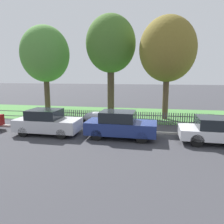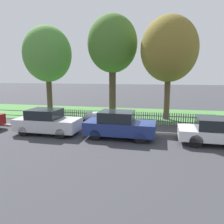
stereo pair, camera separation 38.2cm
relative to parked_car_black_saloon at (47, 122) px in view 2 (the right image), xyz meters
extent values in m
plane|color=#38383D|center=(4.17, 1.15, -0.74)|extent=(120.00, 120.00, 0.00)
cube|color=#B2ADA3|center=(4.17, 1.25, -0.68)|extent=(32.75, 0.20, 0.12)
cube|color=#477F3D|center=(4.17, 7.19, -0.73)|extent=(32.75, 7.07, 0.01)
cube|color=#4C4C51|center=(4.17, 3.68, -0.49)|extent=(32.75, 0.03, 0.05)
cube|color=#4C4C51|center=(4.17, 3.68, -0.10)|extent=(32.75, 0.03, 0.05)
cube|color=#4C4C51|center=(-1.83, 3.66, -0.29)|extent=(0.06, 0.03, 0.88)
cube|color=#4C4C51|center=(-1.67, 3.66, -0.29)|extent=(0.06, 0.03, 0.88)
cube|color=#4C4C51|center=(-1.52, 3.66, -0.29)|extent=(0.06, 0.03, 0.88)
cube|color=#4C4C51|center=(-1.37, 3.66, -0.29)|extent=(0.06, 0.03, 0.88)
cube|color=#4C4C51|center=(-1.22, 3.66, -0.29)|extent=(0.06, 0.03, 0.88)
cube|color=#4C4C51|center=(-1.07, 3.66, -0.29)|extent=(0.06, 0.03, 0.88)
cube|color=#4C4C51|center=(-0.92, 3.66, -0.29)|extent=(0.06, 0.03, 0.88)
cube|color=#4C4C51|center=(-0.76, 3.66, -0.29)|extent=(0.06, 0.03, 0.88)
cube|color=#4C4C51|center=(-0.61, 3.66, -0.29)|extent=(0.06, 0.03, 0.88)
cube|color=#4C4C51|center=(-0.46, 3.66, -0.29)|extent=(0.06, 0.03, 0.88)
cube|color=#4C4C51|center=(-0.31, 3.66, -0.29)|extent=(0.06, 0.03, 0.88)
cube|color=#4C4C51|center=(-0.16, 3.66, -0.29)|extent=(0.06, 0.03, 0.88)
cube|color=#4C4C51|center=(0.00, 3.66, -0.29)|extent=(0.06, 0.03, 0.88)
cube|color=#4C4C51|center=(0.15, 3.66, -0.29)|extent=(0.06, 0.03, 0.88)
cube|color=#4C4C51|center=(0.30, 3.66, -0.29)|extent=(0.06, 0.03, 0.88)
cube|color=#4C4C51|center=(0.45, 3.66, -0.29)|extent=(0.06, 0.03, 0.88)
cube|color=#4C4C51|center=(0.60, 3.66, -0.29)|extent=(0.06, 0.03, 0.88)
cube|color=#4C4C51|center=(0.75, 3.66, -0.29)|extent=(0.06, 0.03, 0.88)
cube|color=#4C4C51|center=(0.91, 3.66, -0.29)|extent=(0.06, 0.03, 0.88)
cube|color=#4C4C51|center=(1.06, 3.66, -0.29)|extent=(0.06, 0.03, 0.88)
cube|color=#4C4C51|center=(1.21, 3.66, -0.29)|extent=(0.06, 0.03, 0.88)
cube|color=#4C4C51|center=(1.36, 3.66, -0.29)|extent=(0.06, 0.03, 0.88)
cube|color=#4C4C51|center=(1.51, 3.66, -0.29)|extent=(0.06, 0.03, 0.88)
cube|color=#4C4C51|center=(1.67, 3.66, -0.29)|extent=(0.06, 0.03, 0.88)
cube|color=#4C4C51|center=(1.82, 3.66, -0.29)|extent=(0.06, 0.03, 0.88)
cube|color=#4C4C51|center=(1.97, 3.66, -0.29)|extent=(0.06, 0.03, 0.88)
cube|color=#4C4C51|center=(2.12, 3.66, -0.29)|extent=(0.06, 0.03, 0.88)
cube|color=#4C4C51|center=(2.27, 3.66, -0.29)|extent=(0.06, 0.03, 0.88)
cube|color=#4C4C51|center=(2.42, 3.66, -0.29)|extent=(0.06, 0.03, 0.88)
cube|color=#4C4C51|center=(2.58, 3.66, -0.29)|extent=(0.06, 0.03, 0.88)
cube|color=#4C4C51|center=(2.73, 3.66, -0.29)|extent=(0.06, 0.03, 0.88)
cube|color=#4C4C51|center=(2.88, 3.66, -0.29)|extent=(0.06, 0.03, 0.88)
cube|color=#4C4C51|center=(3.03, 3.66, -0.29)|extent=(0.06, 0.03, 0.88)
cube|color=#4C4C51|center=(3.18, 3.66, -0.29)|extent=(0.06, 0.03, 0.88)
cube|color=#4C4C51|center=(3.34, 3.66, -0.29)|extent=(0.06, 0.03, 0.88)
cube|color=#4C4C51|center=(3.49, 3.66, -0.29)|extent=(0.06, 0.03, 0.88)
cube|color=#4C4C51|center=(3.64, 3.66, -0.29)|extent=(0.06, 0.03, 0.88)
cube|color=#4C4C51|center=(3.79, 3.66, -0.29)|extent=(0.06, 0.03, 0.88)
cube|color=#4C4C51|center=(3.94, 3.66, -0.29)|extent=(0.06, 0.03, 0.88)
cube|color=#4C4C51|center=(4.09, 3.66, -0.29)|extent=(0.06, 0.03, 0.88)
cube|color=#4C4C51|center=(4.25, 3.66, -0.29)|extent=(0.06, 0.03, 0.88)
cube|color=#4C4C51|center=(4.40, 3.66, -0.29)|extent=(0.06, 0.03, 0.88)
cube|color=#4C4C51|center=(4.55, 3.66, -0.29)|extent=(0.06, 0.03, 0.88)
cube|color=#4C4C51|center=(4.70, 3.66, -0.29)|extent=(0.06, 0.03, 0.88)
cube|color=#4C4C51|center=(4.85, 3.66, -0.29)|extent=(0.06, 0.03, 0.88)
cube|color=#4C4C51|center=(5.01, 3.66, -0.29)|extent=(0.06, 0.03, 0.88)
cube|color=#4C4C51|center=(5.16, 3.66, -0.29)|extent=(0.06, 0.03, 0.88)
cube|color=#4C4C51|center=(5.31, 3.66, -0.29)|extent=(0.06, 0.03, 0.88)
cube|color=#4C4C51|center=(5.46, 3.66, -0.29)|extent=(0.06, 0.03, 0.88)
cube|color=#4C4C51|center=(5.61, 3.66, -0.29)|extent=(0.06, 0.03, 0.88)
cube|color=#4C4C51|center=(5.76, 3.66, -0.29)|extent=(0.06, 0.03, 0.88)
cube|color=#4C4C51|center=(5.92, 3.66, -0.29)|extent=(0.06, 0.03, 0.88)
cube|color=#4C4C51|center=(6.07, 3.66, -0.29)|extent=(0.06, 0.03, 0.88)
cube|color=#4C4C51|center=(6.22, 3.66, -0.29)|extent=(0.06, 0.03, 0.88)
cube|color=#4C4C51|center=(6.37, 3.66, -0.29)|extent=(0.06, 0.03, 0.88)
cube|color=#4C4C51|center=(6.52, 3.66, -0.29)|extent=(0.06, 0.03, 0.88)
cube|color=#4C4C51|center=(6.68, 3.66, -0.29)|extent=(0.06, 0.03, 0.88)
cube|color=#4C4C51|center=(6.83, 3.66, -0.29)|extent=(0.06, 0.03, 0.88)
cube|color=#4C4C51|center=(6.98, 3.66, -0.29)|extent=(0.06, 0.03, 0.88)
cube|color=#4C4C51|center=(7.13, 3.66, -0.29)|extent=(0.06, 0.03, 0.88)
cube|color=#4C4C51|center=(7.28, 3.66, -0.29)|extent=(0.06, 0.03, 0.88)
cube|color=#4C4C51|center=(7.44, 3.66, -0.29)|extent=(0.06, 0.03, 0.88)
cube|color=#4C4C51|center=(7.59, 3.66, -0.29)|extent=(0.06, 0.03, 0.88)
cube|color=#4C4C51|center=(7.74, 3.66, -0.29)|extent=(0.06, 0.03, 0.88)
cube|color=#4C4C51|center=(7.89, 3.66, -0.29)|extent=(0.06, 0.03, 0.88)
cube|color=#4C4C51|center=(8.04, 3.66, -0.29)|extent=(0.06, 0.03, 0.88)
cube|color=#4C4C51|center=(8.19, 3.66, -0.29)|extent=(0.06, 0.03, 0.88)
cube|color=#4C4C51|center=(8.35, 3.66, -0.29)|extent=(0.06, 0.03, 0.88)
cube|color=#4C4C51|center=(8.50, 3.66, -0.29)|extent=(0.06, 0.03, 0.88)
cube|color=#4C4C51|center=(8.65, 3.66, -0.29)|extent=(0.06, 0.03, 0.88)
cube|color=#4C4C51|center=(8.80, 3.66, -0.29)|extent=(0.06, 0.03, 0.88)
cube|color=#4C4C51|center=(8.95, 3.66, -0.29)|extent=(0.06, 0.03, 0.88)
cube|color=#4C4C51|center=(9.11, 3.66, -0.29)|extent=(0.06, 0.03, 0.88)
cube|color=#4C4C51|center=(9.26, 3.66, -0.29)|extent=(0.06, 0.03, 0.88)
cube|color=#4C4C51|center=(9.41, 3.66, -0.29)|extent=(0.06, 0.03, 0.88)
cube|color=#4C4C51|center=(9.56, 3.66, -0.29)|extent=(0.06, 0.03, 0.88)
cube|color=#4C4C51|center=(9.71, 3.66, -0.29)|extent=(0.06, 0.03, 0.88)
cube|color=#4C4C51|center=(9.86, 3.66, -0.29)|extent=(0.06, 0.03, 0.88)
cube|color=#4C4C51|center=(10.02, 3.66, -0.29)|extent=(0.06, 0.03, 0.88)
cube|color=#4C4C51|center=(10.17, 3.66, -0.29)|extent=(0.06, 0.03, 0.88)
cube|color=#BCBCC1|center=(0.05, 0.00, -0.14)|extent=(3.80, 1.78, 0.70)
cube|color=black|center=(-0.14, 0.00, 0.48)|extent=(1.83, 1.58, 0.55)
cylinder|color=black|center=(1.23, 0.77, -0.45)|extent=(0.57, 0.15, 0.57)
cylinder|color=black|center=(1.20, -0.81, -0.45)|extent=(0.57, 0.15, 0.57)
cylinder|color=black|center=(-1.11, 0.81, -0.45)|extent=(0.57, 0.15, 0.57)
cylinder|color=black|center=(-1.13, -0.77, -0.45)|extent=(0.57, 0.15, 0.57)
cube|color=navy|center=(4.41, 0.03, -0.14)|extent=(3.95, 1.78, 0.69)
cube|color=black|center=(4.22, 0.04, 0.49)|extent=(1.91, 1.55, 0.57)
cylinder|color=black|center=(5.64, 0.76, -0.44)|extent=(0.61, 0.16, 0.60)
cylinder|color=black|center=(5.60, -0.77, -0.44)|extent=(0.61, 0.16, 0.60)
cylinder|color=black|center=(3.22, 0.83, -0.44)|extent=(0.61, 0.16, 0.60)
cylinder|color=black|center=(3.18, -0.70, -0.44)|extent=(0.61, 0.16, 0.60)
cube|color=silver|center=(9.64, -0.06, -0.20)|extent=(4.27, 1.94, 0.52)
cube|color=black|center=(9.43, -0.05, 0.34)|extent=(2.07, 1.70, 0.57)
cylinder|color=black|center=(8.35, 0.82, -0.41)|extent=(0.65, 0.16, 0.65)
cylinder|color=black|center=(8.31, -0.86, -0.41)|extent=(0.65, 0.16, 0.65)
cylinder|color=black|center=(3.13, 2.34, -0.45)|extent=(0.57, 0.10, 0.57)
cylinder|color=black|center=(1.72, 2.35, -0.45)|extent=(0.57, 0.10, 0.57)
ellipsoid|color=gray|center=(2.42, 2.34, -0.11)|extent=(1.86, 0.69, 0.81)
ellipsoid|color=gray|center=(2.86, 2.34, 0.11)|extent=(0.43, 0.86, 0.37)
cylinder|color=#473828|center=(-3.33, 6.76, 1.23)|extent=(0.49, 0.49, 3.92)
ellipsoid|color=#4C8438|center=(-3.33, 6.76, 4.54)|extent=(4.27, 4.27, 4.91)
cylinder|color=#473828|center=(2.50, 7.17, 1.62)|extent=(0.59, 0.59, 4.72)
ellipsoid|color=#426B28|center=(2.50, 7.17, 5.32)|extent=(4.23, 4.23, 4.86)
cylinder|color=brown|center=(7.13, 5.83, 1.28)|extent=(0.45, 0.45, 4.03)
ellipsoid|color=olive|center=(7.13, 5.83, 4.65)|extent=(4.28, 4.28, 4.92)
camera|label=1|loc=(6.02, -11.72, 2.85)|focal=35.00mm
camera|label=2|loc=(6.39, -11.65, 2.85)|focal=35.00mm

